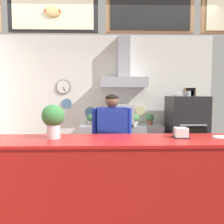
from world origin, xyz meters
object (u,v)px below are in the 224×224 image
shop_worker (112,141)px  napkin_holder (181,133)px  potted_oregano (150,118)px  condiment_plate (223,137)px  pizza_oven (186,135)px  espresso_machine (120,115)px  potted_thyme (135,119)px  potted_rosemary (91,119)px  basil_vase (53,119)px

shop_worker → napkin_holder: size_ratio=9.33×
potted_oregano → condiment_plate: (0.40, -2.07, 0.02)m
pizza_oven → espresso_machine: 1.33m
potted_thyme → potted_rosemary: bearing=-179.7°
condiment_plate → napkin_holder: napkin_holder is taller
potted_rosemary → napkin_holder: bearing=-61.5°
pizza_oven → shop_worker: pizza_oven is taller
potted_thyme → espresso_machine: bearing=-168.2°
potted_rosemary → potted_oregano: 1.16m
espresso_machine → napkin_holder: (0.55, -2.00, -0.01)m
pizza_oven → napkin_holder: 2.04m
shop_worker → potted_oregano: bearing=-132.3°
napkin_holder → potted_oregano: bearing=88.7°
shop_worker → condiment_plate: bearing=132.7°
potted_thyme → condiment_plate: bearing=-71.6°
pizza_oven → napkin_holder: pizza_oven is taller
potted_thyme → shop_worker: bearing=-115.4°
espresso_machine → condiment_plate: bearing=-63.8°
espresso_machine → condiment_plate: (1.00, -2.03, -0.06)m
pizza_oven → potted_oregano: pizza_oven is taller
potted_oregano → basil_vase: bearing=-124.8°
potted_oregano → napkin_holder: (-0.05, -2.04, 0.07)m
condiment_plate → napkin_holder: bearing=175.5°
pizza_oven → shop_worker: size_ratio=1.04×
espresso_machine → potted_rosemary: size_ratio=2.72×
pizza_oven → potted_oregano: (-0.67, 0.17, 0.31)m
shop_worker → condiment_plate: size_ratio=7.57×
potted_oregano → basil_vase: basil_vase is taller
pizza_oven → potted_rosemary: 1.86m
pizza_oven → condiment_plate: (-0.26, -1.91, 0.33)m
potted_rosemary → condiment_plate: bearing=-53.2°
shop_worker → potted_rosemary: shop_worker is taller
espresso_machine → potted_rosemary: 0.58m
potted_rosemary → potted_oregano: (1.16, -0.01, 0.00)m
pizza_oven → basil_vase: pizza_oven is taller
espresso_machine → basil_vase: bearing=-112.4°
potted_oregano → condiment_plate: 2.11m
pizza_oven → potted_oregano: bearing=166.0°
espresso_machine → potted_thyme: espresso_machine is taller
potted_thyme → condiment_plate: (0.70, -2.09, 0.03)m
potted_thyme → napkin_holder: 2.07m
espresso_machine → basil_vase: basil_vase is taller
pizza_oven → shop_worker: 1.65m
potted_thyme → napkin_holder: napkin_holder is taller
potted_rosemary → potted_thyme: 0.87m
shop_worker → basil_vase: 1.33m
pizza_oven → espresso_machine: (-1.26, 0.12, 0.39)m
potted_oregano → napkin_holder: 2.04m
espresso_machine → condiment_plate: 2.26m
basil_vase → napkin_holder: bearing=0.3°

